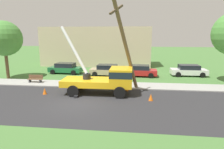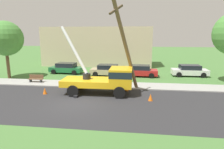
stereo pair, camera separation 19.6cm
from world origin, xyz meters
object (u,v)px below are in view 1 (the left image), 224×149
leaning_utility_pole (126,46)px  parked_sedan_green (66,68)px  parked_sedan_white (189,70)px  parked_sedan_red (139,71)px  roadside_tree_near (4,39)px  parked_sedan_tan (107,70)px  traffic_cone_behind (45,91)px  park_bench (35,79)px  traffic_cone_ahead (151,97)px  utility_truck (107,78)px  traffic_cone_curbside (127,88)px

leaning_utility_pole → parked_sedan_green: leaning_utility_pole is taller
parked_sedan_white → parked_sedan_green: bearing=-179.3°
parked_sedan_green → parked_sedan_red: same height
roadside_tree_near → parked_sedan_tan: bearing=14.3°
traffic_cone_behind → park_bench: park_bench is taller
traffic_cone_ahead → park_bench: (-12.05, 4.42, 0.18)m
utility_truck → park_bench: (-8.26, 2.94, -0.95)m
parked_sedan_tan → roadside_tree_near: (-11.67, -2.97, 4.02)m
parked_sedan_red → park_bench: (-11.29, -4.86, -0.25)m
traffic_cone_curbside → parked_sedan_white: 10.76m
leaning_utility_pole → parked_sedan_tan: (-2.66, 7.33, -3.48)m
park_bench → parked_sedan_green: bearing=75.9°
traffic_cone_behind → parked_sedan_red: size_ratio=0.13×
utility_truck → parked_sedan_white: (9.33, 8.77, -0.70)m
parked_sedan_tan → parked_sedan_green: bearing=172.0°
traffic_cone_curbside → park_bench: size_ratio=0.35×
traffic_cone_ahead → roadside_tree_near: size_ratio=0.08×
parked_sedan_green → parked_sedan_red: size_ratio=1.01×
parked_sedan_green → parked_sedan_tan: 5.90m
traffic_cone_behind → parked_sedan_white: (14.77, 9.58, 0.43)m
traffic_cone_ahead → parked_sedan_white: parked_sedan_white is taller
utility_truck → traffic_cone_behind: size_ratio=12.12×
traffic_cone_curbside → parked_sedan_green: bearing=139.2°
traffic_cone_behind → traffic_cone_curbside: (7.20, 1.94, 0.00)m
leaning_utility_pole → parked_sedan_red: leaning_utility_pole is taller
traffic_cone_ahead → parked_sedan_tan: 10.41m
traffic_cone_curbside → parked_sedan_white: (7.57, 7.64, 0.43)m
traffic_cone_curbside → parked_sedan_green: size_ratio=0.12×
parked_sedan_tan → traffic_cone_behind: bearing=-117.3°
utility_truck → park_bench: bearing=160.4°
traffic_cone_behind → parked_sedan_white: size_ratio=0.13×
utility_truck → leaning_utility_pole: 3.26m
traffic_cone_ahead → roadside_tree_near: roadside_tree_near is taller
parked_sedan_tan → parked_sedan_white: (10.34, 1.02, 0.00)m
parked_sedan_red → traffic_cone_behind: bearing=-134.5°
traffic_cone_ahead → parked_sedan_green: parked_sedan_green is taller
traffic_cone_curbside → parked_sedan_white: size_ratio=0.13×
parked_sedan_green → roadside_tree_near: roadside_tree_near is taller
parked_sedan_white → traffic_cone_behind: bearing=-147.0°
park_bench → roadside_tree_near: bearing=157.5°
parked_sedan_red → parked_sedan_white: (6.30, 0.96, 0.00)m
parked_sedan_green → parked_sedan_white: 16.18m
traffic_cone_behind → parked_sedan_tan: parked_sedan_tan is taller
parked_sedan_tan → roadside_tree_near: bearing=-165.7°
utility_truck → parked_sedan_green: size_ratio=1.51×
parked_sedan_red → parked_sedan_white: same height
park_bench → roadside_tree_near: 6.42m
parked_sedan_red → parked_sedan_green: bearing=175.6°
park_bench → leaning_utility_pole: bearing=-14.3°
leaning_utility_pole → utility_truck: bearing=-165.5°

